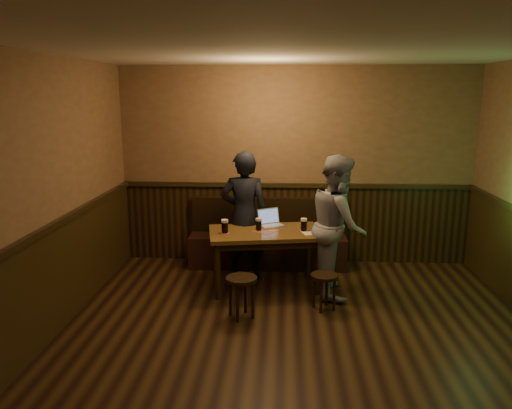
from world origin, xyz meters
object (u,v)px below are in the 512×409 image
object	(u,v)px
pub_table	(265,238)
stool_right	(324,282)
pint_mid	(259,224)
person_suit	(244,215)
bench	(268,244)
person_grey	(338,225)
pint_left	(225,226)
laptop	(270,221)
pint_right	(304,225)
stool_left	(241,285)

from	to	relation	value
pub_table	stool_right	bearing A→B (deg)	-51.93
pint_mid	person_suit	size ratio (longest dim) A/B	0.09
bench	person_grey	bearing A→B (deg)	-47.35
person_grey	pint_left	bearing A→B (deg)	89.59
pub_table	pint_left	distance (m)	0.54
stool_right	laptop	world-z (taller)	laptop
bench	pint_right	bearing A→B (deg)	-59.78
person_suit	pint_left	bearing A→B (deg)	66.76
pint_right	laptop	world-z (taller)	laptop
pint_right	laptop	size ratio (longest dim) A/B	0.42
pub_table	laptop	bearing A→B (deg)	68.80
stool_left	pint_mid	xyz separation A→B (m)	(0.14, 0.91, 0.45)
pub_table	stool_left	distance (m)	0.96
bench	pint_mid	xyz separation A→B (m)	(-0.09, -0.82, 0.51)
pub_table	pint_right	distance (m)	0.51
stool_right	person_suit	distance (m)	1.48
pint_mid	laptop	distance (m)	0.28
pint_left	person_grey	size ratio (longest dim) A/B	0.10
bench	person_grey	distance (m)	1.41
pint_left	person_grey	distance (m)	1.37
pint_left	laptop	world-z (taller)	laptop
pint_mid	person_suit	xyz separation A→B (m)	(-0.21, 0.33, 0.03)
stool_left	pint_mid	bearing A→B (deg)	81.32
bench	pint_right	world-z (taller)	bench
pint_left	person_suit	world-z (taller)	person_suit
bench	stool_left	world-z (taller)	bench
pint_left	pint_right	distance (m)	0.98
pint_right	pub_table	bearing A→B (deg)	-176.80
stool_left	pint_mid	distance (m)	1.03
pub_table	person_suit	bearing A→B (deg)	119.94
stool_right	pint_mid	distance (m)	1.13
stool_right	pint_left	xyz separation A→B (m)	(-1.19, 0.50, 0.49)
stool_right	pint_right	world-z (taller)	pint_right
pub_table	stool_left	bearing A→B (deg)	-113.86
stool_right	pint_left	distance (m)	1.38
person_grey	pub_table	bearing A→B (deg)	81.61
bench	pint_right	distance (m)	1.07
pint_left	pint_mid	xyz separation A→B (m)	(0.41, 0.15, -0.01)
pint_mid	person_grey	xyz separation A→B (m)	(0.97, -0.13, 0.04)
stool_left	person_grey	bearing A→B (deg)	35.06
pub_table	bench	bearing A→B (deg)	80.29
bench	stool_left	bearing A→B (deg)	-97.39
bench	laptop	size ratio (longest dim) A/B	5.74
pint_left	person_grey	bearing A→B (deg)	0.58
stool_right	pint_right	distance (m)	0.85
pint_mid	laptop	bearing A→B (deg)	59.97
bench	pint_right	size ratio (longest dim) A/B	13.53
laptop	person_suit	xyz separation A→B (m)	(-0.34, 0.09, 0.05)
pint_left	pint_right	bearing A→B (deg)	9.10
bench	stool_left	size ratio (longest dim) A/B	4.75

